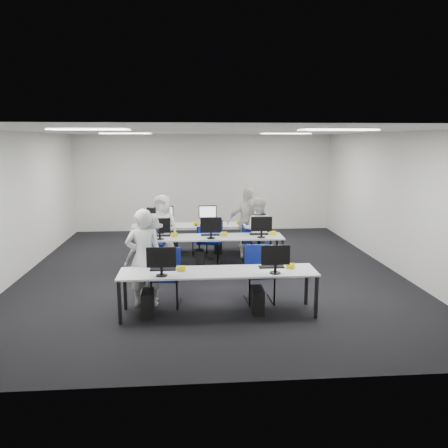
{
  "coord_description": "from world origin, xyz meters",
  "views": [
    {
      "loc": [
        -0.44,
        -9.19,
        2.82
      ],
      "look_at": [
        0.3,
        0.24,
        1.0
      ],
      "focal_mm": 35.0,
      "sensor_mm": 36.0,
      "label": 1
    }
  ],
  "objects": [
    {
      "name": "desk_back",
      "position": [
        0.0,
        1.6,
        0.68
      ],
      "size": [
        3.2,
        0.7,
        0.73
      ],
      "color": "#ABAEB0",
      "rests_on": "ground"
    },
    {
      "name": "chair_4",
      "position": [
        1.21,
        0.81,
        0.28
      ],
      "size": [
        0.51,
        0.54,
        0.88
      ],
      "rotation": [
        0.0,
        0.0,
        -0.2
      ],
      "color": "navy",
      "rests_on": "ground"
    },
    {
      "name": "student_3",
      "position": [
        0.93,
        1.09,
        0.86
      ],
      "size": [
        1.07,
        0.59,
        1.73
      ],
      "primitive_type": "imported",
      "rotation": [
        0.0,
        0.0,
        0.17
      ],
      "color": "beige",
      "rests_on": "ground"
    },
    {
      "name": "equipment_back",
      "position": [
        0.19,
        1.62,
        0.36
      ],
      "size": [
        2.91,
        0.41,
        1.19
      ],
      "color": "white",
      "rests_on": "desk_back"
    },
    {
      "name": "student_0",
      "position": [
        -1.24,
        -1.92,
        0.85
      ],
      "size": [
        0.63,
        0.43,
        1.7
      ],
      "primitive_type": "imported",
      "rotation": [
        0.0,
        0.0,
        3.18
      ],
      "color": "beige",
      "rests_on": "ground"
    },
    {
      "name": "desk_mid",
      "position": [
        0.0,
        0.2,
        0.68
      ],
      "size": [
        3.2,
        0.7,
        0.73
      ],
      "color": "#ABAEB0",
      "rests_on": "ground"
    },
    {
      "name": "equipment_front",
      "position": [
        -0.19,
        -2.42,
        0.36
      ],
      "size": [
        2.51,
        0.41,
        1.19
      ],
      "color": "#0B1F9A",
      "rests_on": "desk_front"
    },
    {
      "name": "chair_1",
      "position": [
        0.76,
        -1.87,
        0.31
      ],
      "size": [
        0.51,
        0.55,
        0.98
      ],
      "rotation": [
        0.0,
        0.0,
        0.06
      ],
      "color": "navy",
      "rests_on": "ground"
    },
    {
      "name": "chair_0",
      "position": [
        -0.87,
        -1.91,
        0.31
      ],
      "size": [
        0.53,
        0.57,
        0.97
      ],
      "rotation": [
        0.0,
        0.0,
        -0.11
      ],
      "color": "navy",
      "rests_on": "ground"
    },
    {
      "name": "chair_5",
      "position": [
        -1.21,
        0.99,
        0.28
      ],
      "size": [
        0.54,
        0.56,
        0.88
      ],
      "rotation": [
        0.0,
        0.0,
        -0.27
      ],
      "color": "navy",
      "rests_on": "ground"
    },
    {
      "name": "room",
      "position": [
        0.0,
        0.0,
        1.5
      ],
      "size": [
        9.0,
        9.02,
        3.0
      ],
      "color": "black",
      "rests_on": "ground"
    },
    {
      "name": "chair_6",
      "position": [
        -0.16,
        1.12,
        0.26
      ],
      "size": [
        0.51,
        0.53,
        0.82
      ],
      "rotation": [
        0.0,
        0.0,
        0.29
      ],
      "color": "navy",
      "rests_on": "ground"
    },
    {
      "name": "student_1",
      "position": [
        1.13,
        0.75,
        0.76
      ],
      "size": [
        0.86,
        0.74,
        1.52
      ],
      "primitive_type": "imported",
      "rotation": [
        0.0,
        0.0,
        2.89
      ],
      "color": "beige",
      "rests_on": "ground"
    },
    {
      "name": "chair_7",
      "position": [
        1.02,
        0.97,
        0.28
      ],
      "size": [
        0.54,
        0.57,
        0.87
      ],
      "rotation": [
        0.0,
        0.0,
        -0.29
      ],
      "color": "navy",
      "rests_on": "ground"
    },
    {
      "name": "desk_front",
      "position": [
        0.0,
        -2.4,
        0.68
      ],
      "size": [
        3.2,
        0.7,
        0.73
      ],
      "color": "#ABAEB0",
      "rests_on": "ground"
    },
    {
      "name": "dslr_camera",
      "position": [
        -1.13,
        -1.53,
        1.61
      ],
      "size": [
        0.19,
        0.22,
        0.1
      ],
      "primitive_type": "cube",
      "rotation": [
        0.0,
        0.0,
        2.8
      ],
      "color": "black",
      "rests_on": "photographer"
    },
    {
      "name": "chair_3",
      "position": [
        0.03,
        0.73,
        0.31
      ],
      "size": [
        0.61,
        0.64,
        0.98
      ],
      "rotation": [
        0.0,
        0.0,
        -0.3
      ],
      "color": "navy",
      "rests_on": "ground"
    },
    {
      "name": "student_2",
      "position": [
        -1.09,
        0.97,
        0.79
      ],
      "size": [
        0.9,
        0.74,
        1.57
      ],
      "primitive_type": "imported",
      "rotation": [
        0.0,
        0.0,
        -0.37
      ],
      "color": "beige",
      "rests_on": "ground"
    },
    {
      "name": "chair_2",
      "position": [
        -1.26,
        0.74,
        0.28
      ],
      "size": [
        0.52,
        0.55,
        0.9
      ],
      "rotation": [
        0.0,
        0.0,
        -0.17
      ],
      "color": "navy",
      "rests_on": "ground"
    },
    {
      "name": "ceiling_panels",
      "position": [
        0.0,
        0.0,
        2.98
      ],
      "size": [
        5.2,
        4.6,
        0.02
      ],
      "color": "white",
      "rests_on": "room"
    },
    {
      "name": "handbag",
      "position": [
        -1.45,
        0.29,
        0.89
      ],
      "size": [
        0.45,
        0.34,
        0.32
      ],
      "primitive_type": "ellipsoid",
      "rotation": [
        0.0,
        0.0,
        0.25
      ],
      "color": "#A17D53",
      "rests_on": "desk_mid"
    },
    {
      "name": "equipment_mid",
      "position": [
        -0.19,
        0.18,
        0.36
      ],
      "size": [
        2.91,
        0.41,
        1.19
      ],
      "color": "white",
      "rests_on": "desk_mid"
    },
    {
      "name": "photographer",
      "position": [
        -1.19,
        -1.7,
        0.78
      ],
      "size": [
        1.14,
        0.88,
        1.55
      ],
      "primitive_type": "imported",
      "rotation": [
        0.0,
        0.0,
        2.8
      ],
      "color": "slate",
      "rests_on": "ground"
    }
  ]
}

